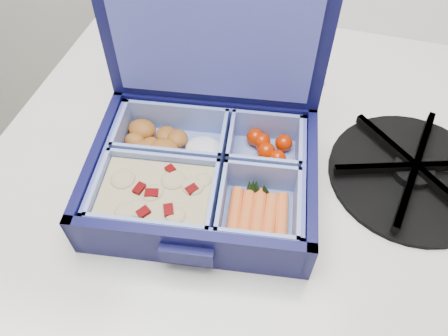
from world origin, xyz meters
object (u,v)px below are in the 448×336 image
(bento_box, at_px, (203,176))
(fork, at_px, (263,104))
(stove, at_px, (248,288))
(burner_grate, at_px, (414,170))

(bento_box, xyz_separation_m, fork, (0.04, 0.16, -0.03))
(stove, xyz_separation_m, burner_grate, (0.18, -0.02, 0.50))
(stove, distance_m, bento_box, 0.53)
(burner_grate, distance_m, fork, 0.21)
(stove, xyz_separation_m, fork, (-0.02, 0.05, 0.49))
(fork, bearing_deg, stove, -29.79)
(burner_grate, xyz_separation_m, fork, (-0.19, 0.07, -0.01))
(burner_grate, bearing_deg, stove, 174.57)
(stove, bearing_deg, fork, 105.89)
(bento_box, relative_size, burner_grate, 1.26)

